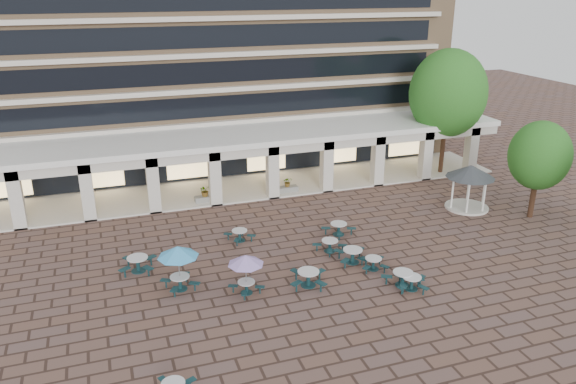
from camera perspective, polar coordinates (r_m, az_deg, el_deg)
The scene contains 19 objects.
ground at distance 29.85m, azimuth 1.74°, elevation -9.16°, with size 120.00×120.00×0.00m, color brown.
apartment_building at distance 50.58m, azimuth -8.78°, elevation 17.88°, with size 40.00×15.50×25.20m.
retail_arcade at distance 41.79m, azimuth -5.36°, elevation 4.10°, with size 42.00×6.60×4.40m.
picnic_table_2 at distance 29.92m, azimuth 11.58°, elevation -8.49°, with size 2.09×2.09×0.79m.
picnic_table_3 at distance 29.70m, azimuth 12.45°, elevation -8.88°, with size 2.00×2.00×0.73m.
picnic_table_4 at distance 28.78m, azimuth -11.12°, elevation -6.13°, with size 2.10×2.10×2.42m.
picnic_table_5 at distance 29.32m, azimuth 2.08°, elevation -8.61°, with size 2.27×2.27×0.85m.
picnic_table_6 at distance 28.10m, azimuth -4.32°, elevation -7.03°, with size 1.84×1.84×2.12m.
picnic_table_7 at distance 31.25m, azimuth 8.66°, elevation -7.09°, with size 1.75×1.75×0.69m.
picnic_table_8 at distance 31.72m, azimuth -15.01°, elevation -6.97°, with size 2.15×2.15×0.84m.
picnic_table_9 at distance 31.77m, azimuth 6.58°, elevation -6.34°, with size 2.02×2.02×0.82m.
picnic_table_10 at distance 35.05m, azimuth 5.17°, elevation -3.65°, with size 2.11×2.11×0.77m.
picnic_table_12 at distance 34.26m, azimuth -4.93°, elevation -4.32°, with size 1.86×1.86×0.70m.
picnic_table_13 at distance 32.92m, azimuth 4.27°, elevation -5.36°, with size 1.96×1.96×0.72m.
gazebo at distance 40.28m, azimuth 18.02°, elevation 1.52°, with size 3.32×3.32×3.09m.
tree_east_a at distance 39.72m, azimuth 24.20°, elevation 3.39°, with size 3.93×3.93×6.55m.
tree_east_c at distance 46.32m, azimuth 15.95°, elevation 9.60°, with size 6.04×6.04×10.07m.
planter_left at distance 40.27m, azimuth -8.41°, elevation -0.31°, with size 1.50×0.90×1.36m.
planter_right at distance 41.75m, azimuth -0.03°, elevation 0.55°, with size 1.50×0.71×1.24m.
Camera 1 is at (-9.22, -24.21, 14.82)m, focal length 35.00 mm.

